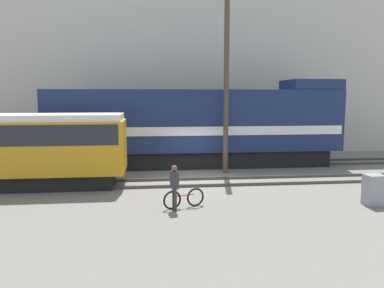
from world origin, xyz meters
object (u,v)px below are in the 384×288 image
(freight_locomotive, at_px, (198,126))
(bicycle, at_px, (184,199))
(person, at_px, (174,183))
(streetcar, at_px, (23,146))
(utility_pole_left, at_px, (226,89))
(signal_box, at_px, (374,190))

(freight_locomotive, distance_m, bicycle, 8.82)
(bicycle, height_order, person, person)
(streetcar, relative_size, utility_pole_left, 1.00)
(bicycle, height_order, signal_box, signal_box)
(person, relative_size, utility_pole_left, 0.19)
(bicycle, distance_m, signal_box, 7.36)
(bicycle, height_order, utility_pole_left, utility_pole_left)
(streetcar, relative_size, signal_box, 7.62)
(utility_pole_left, bearing_deg, streetcar, -166.90)
(person, bearing_deg, streetcar, 148.03)
(utility_pole_left, bearing_deg, bicycle, -114.52)
(bicycle, relative_size, person, 0.95)
(person, xyz_separation_m, signal_box, (7.72, -0.15, -0.43))
(person, bearing_deg, utility_pole_left, 63.68)
(streetcar, xyz_separation_m, person, (6.64, -4.14, -0.91))
(freight_locomotive, xyz_separation_m, utility_pole_left, (1.25, -2.28, 2.16))
(streetcar, xyz_separation_m, signal_box, (14.35, -4.30, -1.34))
(utility_pole_left, distance_m, signal_box, 8.92)
(bicycle, bearing_deg, utility_pole_left, 65.48)
(signal_box, bearing_deg, bicycle, 176.64)
(person, relative_size, signal_box, 1.42)
(streetcar, bearing_deg, bicycle, -28.87)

